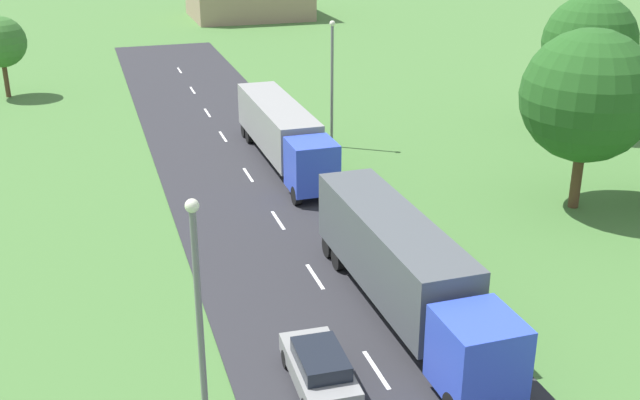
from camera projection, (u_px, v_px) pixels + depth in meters
truck_second at (403, 266)px, 29.67m from camera, size 2.62×13.86×3.71m
truck_third at (283, 132)px, 46.41m from camera, size 2.54×14.14×3.45m
car_third at (319, 368)px, 25.72m from camera, size 1.92×4.25×1.48m
lamppost_second at (200, 333)px, 20.34m from camera, size 0.36×0.36×8.57m
lamppost_third at (332, 78)px, 48.75m from camera, size 0.36×0.36×8.08m
tree_oak at (0, 42)px, 60.75m from camera, size 3.98×3.98×6.41m
tree_maple at (590, 43)px, 51.55m from camera, size 6.26×6.26×9.20m
tree_pine at (587, 96)px, 38.66m from camera, size 6.70×6.70×9.34m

